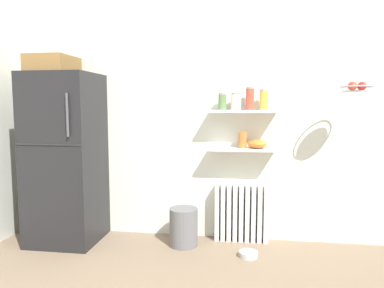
% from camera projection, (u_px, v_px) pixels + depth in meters
% --- Properties ---
extents(back_wall, '(7.04, 0.10, 2.60)m').
position_uv_depth(back_wall, '(216.00, 116.00, 3.82)').
color(back_wall, silver).
rests_on(back_wall, ground_plane).
extents(refrigerator, '(0.67, 0.68, 1.91)m').
position_uv_depth(refrigerator, '(65.00, 155.00, 3.72)').
color(refrigerator, black).
rests_on(refrigerator, ground_plane).
extents(radiator, '(0.55, 0.12, 0.60)m').
position_uv_depth(radiator, '(241.00, 213.00, 3.76)').
color(radiator, white).
rests_on(radiator, ground_plane).
extents(wall_shelf_lower, '(0.69, 0.22, 0.02)m').
position_uv_depth(wall_shelf_lower, '(242.00, 149.00, 3.66)').
color(wall_shelf_lower, white).
extents(wall_shelf_upper, '(0.69, 0.22, 0.02)m').
position_uv_depth(wall_shelf_upper, '(243.00, 111.00, 3.62)').
color(wall_shelf_upper, white).
extents(storage_jar_0, '(0.08, 0.08, 0.17)m').
position_uv_depth(storage_jar_0, '(222.00, 102.00, 3.64)').
color(storage_jar_0, '#5B7F4C').
rests_on(storage_jar_0, wall_shelf_upper).
extents(storage_jar_1, '(0.10, 0.10, 0.17)m').
position_uv_depth(storage_jar_1, '(236.00, 101.00, 3.62)').
color(storage_jar_1, silver).
rests_on(storage_jar_1, wall_shelf_upper).
extents(storage_jar_2, '(0.08, 0.08, 0.23)m').
position_uv_depth(storage_jar_2, '(250.00, 99.00, 3.60)').
color(storage_jar_2, '#C64C38').
rests_on(storage_jar_2, wall_shelf_upper).
extents(storage_jar_3, '(0.08, 0.08, 0.20)m').
position_uv_depth(storage_jar_3, '(264.00, 100.00, 3.58)').
color(storage_jar_3, yellow).
rests_on(storage_jar_3, wall_shelf_upper).
extents(vase, '(0.08, 0.08, 0.17)m').
position_uv_depth(vase, '(242.00, 140.00, 3.65)').
color(vase, '#CC7033').
rests_on(vase, wall_shelf_lower).
extents(shelf_bowl, '(0.20, 0.20, 0.09)m').
position_uv_depth(shelf_bowl, '(257.00, 144.00, 3.63)').
color(shelf_bowl, orange).
rests_on(shelf_bowl, wall_shelf_lower).
extents(trash_bin, '(0.28, 0.28, 0.38)m').
position_uv_depth(trash_bin, '(184.00, 227.00, 3.65)').
color(trash_bin, slate).
rests_on(trash_bin, ground_plane).
extents(pet_food_bowl, '(0.18, 0.18, 0.05)m').
position_uv_depth(pet_food_bowl, '(248.00, 254.00, 3.39)').
color(pet_food_bowl, '#B7B7BC').
rests_on(pet_food_bowl, ground_plane).
extents(hanging_fruit_basket, '(0.29, 0.29, 0.09)m').
position_uv_depth(hanging_fruit_basket, '(357.00, 87.00, 3.21)').
color(hanging_fruit_basket, '#B2B2B7').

